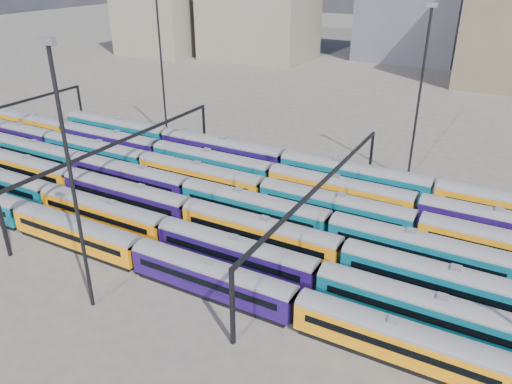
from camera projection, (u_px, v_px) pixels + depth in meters
The scene contains 13 objects.
ground at pixel (247, 222), 64.64m from camera, with size 500.00×500.00×0.00m, color #46403B.
rake_0 at pixel (211, 275), 49.78m from camera, with size 130.76×2.73×4.59m.
rake_1 at pixel (164, 229), 57.97m from camera, with size 115.46×2.82×4.73m.
rake_2 at pixel (259, 230), 57.60m from camera, with size 140.92×2.94×4.95m.
rake_3 at pixel (254, 206), 63.06m from camera, with size 143.57×3.00×5.05m.
rake_4 at pixel (263, 189), 67.58m from camera, with size 123.05×3.00×5.05m.
rake_5 at pixel (272, 174), 72.08m from camera, with size 124.05×3.03×5.09m.
rake_6 at pixel (354, 175), 71.32m from camera, with size 111.44×3.26×5.51m.
gantry_1 at pixel (123, 147), 70.40m from camera, with size 0.35×40.35×8.03m.
gantry_2 at pixel (322, 191), 57.39m from camera, with size 0.35×40.35×8.03m.
mast_1 at pixel (161, 63), 89.09m from camera, with size 1.40×0.50×25.60m.
mast_2 at pixel (71, 175), 43.38m from camera, with size 1.40×0.50×25.60m.
mast_3 at pixel (420, 89), 71.16m from camera, with size 1.40×0.50×25.60m.
Camera 1 is at (28.29, -49.17, 31.26)m, focal length 35.00 mm.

